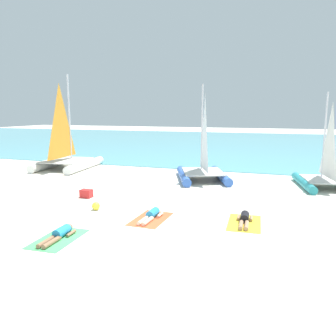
{
  "coord_description": "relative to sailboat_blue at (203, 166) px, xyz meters",
  "views": [
    {
      "loc": [
        5.0,
        -9.18,
        3.8
      ],
      "look_at": [
        0.0,
        5.29,
        1.2
      ],
      "focal_mm": 35.73,
      "sensor_mm": 36.0,
      "label": 1
    }
  ],
  "objects": [
    {
      "name": "towel_middle",
      "position": [
        -0.17,
        -7.36,
        -0.78
      ],
      "size": [
        1.13,
        1.92,
        0.01
      ],
      "primitive_type": "cube",
      "rotation": [
        0.0,
        0.0,
        -0.02
      ],
      "color": "#EA5933",
      "rests_on": "ground"
    },
    {
      "name": "towel_right",
      "position": [
        3.05,
        -6.71,
        -0.78
      ],
      "size": [
        1.23,
        1.97,
        0.01
      ],
      "primitive_type": "cube",
      "rotation": [
        0.0,
        0.0,
        0.07
      ],
      "color": "yellow",
      "rests_on": "ground"
    },
    {
      "name": "sailboat_white",
      "position": [
        -9.48,
        0.72,
        0.14
      ],
      "size": [
        3.53,
        5.07,
        6.22
      ],
      "rotation": [
        0.0,
        0.0,
        0.11
      ],
      "color": "white",
      "rests_on": "ground"
    },
    {
      "name": "sailboat_blue",
      "position": [
        0.0,
        0.0,
        0.0
      ],
      "size": [
        3.9,
        4.73,
        5.3
      ],
      "rotation": [
        0.0,
        0.0,
        0.37
      ],
      "color": "blue",
      "rests_on": "ground"
    },
    {
      "name": "ground_plane",
      "position": [
        -0.84,
        1.19,
        -0.79
      ],
      "size": [
        120.0,
        120.0,
        0.0
      ],
      "primitive_type": "plane",
      "color": "silver"
    },
    {
      "name": "towel_left",
      "position": [
        -2.1,
        -10.03,
        -0.78
      ],
      "size": [
        1.21,
        1.96,
        0.01
      ],
      "primitive_type": "cube",
      "rotation": [
        0.0,
        0.0,
        0.06
      ],
      "color": "#4CB266",
      "rests_on": "ground"
    },
    {
      "name": "sailboat_teal",
      "position": [
        6.22,
        0.11,
        -0.08
      ],
      "size": [
        2.97,
        4.02,
        4.76
      ],
      "rotation": [
        0.0,
        0.0,
        0.19
      ],
      "color": "teal",
      "rests_on": "ground"
    },
    {
      "name": "ocean_water",
      "position": [
        -0.84,
        22.95,
        -0.76
      ],
      "size": [
        120.0,
        40.0,
        0.05
      ],
      "primitive_type": "cube",
      "color": "#5BB2C1",
      "rests_on": "ground"
    },
    {
      "name": "sunbather_right",
      "position": [
        3.05,
        -6.65,
        -0.66
      ],
      "size": [
        0.57,
        1.57,
        0.3
      ],
      "rotation": [
        0.0,
        0.0,
        0.07
      ],
      "color": "black",
      "rests_on": "towel_right"
    },
    {
      "name": "sunbather_middle",
      "position": [
        -0.17,
        -7.29,
        -0.66
      ],
      "size": [
        0.55,
        1.56,
        0.3
      ],
      "rotation": [
        0.0,
        0.0,
        -0.02
      ],
      "color": "#268CCC",
      "rests_on": "towel_middle"
    },
    {
      "name": "cooler_box",
      "position": [
        -4.02,
        -5.49,
        -0.61
      ],
      "size": [
        0.5,
        0.36,
        0.36
      ],
      "primitive_type": "cube",
      "color": "red",
      "rests_on": "ground"
    },
    {
      "name": "beach_ball",
      "position": [
        -2.6,
        -7.02,
        -0.63
      ],
      "size": [
        0.32,
        0.32,
        0.32
      ],
      "primitive_type": "sphere",
      "color": "yellow",
      "rests_on": "ground"
    },
    {
      "name": "sunbather_left",
      "position": [
        -2.1,
        -9.96,
        -0.66
      ],
      "size": [
        0.57,
        1.57,
        0.3
      ],
      "rotation": [
        0.0,
        0.0,
        0.06
      ],
      "color": "#268CCC",
      "rests_on": "towel_left"
    }
  ]
}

